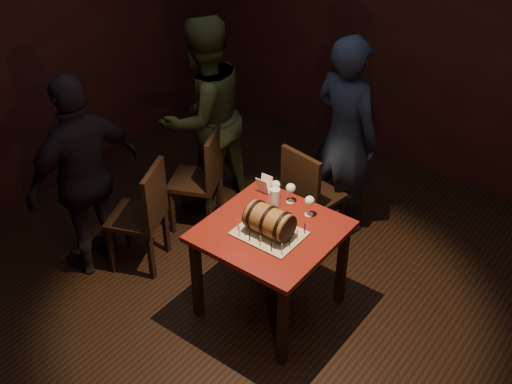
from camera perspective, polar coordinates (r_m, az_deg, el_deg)
room_shell at (r=4.19m, az=-0.06°, el=4.59°), size 5.04×5.04×2.80m
pub_table at (r=4.54m, az=1.33°, el=-4.40°), size 0.90×0.90×0.75m
cake_board at (r=4.42m, az=1.18°, el=-3.70°), size 0.45×0.35×0.01m
barrel_cake at (r=4.36m, az=1.20°, el=-2.59°), size 0.37×0.22×0.22m
birthday_candles at (r=4.40m, az=1.21°, el=-3.23°), size 0.40×0.30×0.09m
wine_glass_left at (r=4.70m, az=1.75°, el=0.54°), size 0.07×0.07×0.16m
wine_glass_mid at (r=4.67m, az=3.10°, el=0.28°), size 0.07×0.07×0.16m
wine_glass_right at (r=4.55m, az=4.79°, el=-0.86°), size 0.07×0.07×0.16m
pint_of_ale at (r=4.65m, az=1.70°, el=-0.56°), size 0.07×0.07×0.15m
menu_card at (r=4.80m, az=0.72°, el=0.63°), size 0.10×0.05×0.13m
chair_back at (r=5.25m, az=4.64°, el=-0.04°), size 0.46×0.46×0.93m
chair_left_rear at (r=5.47m, az=-4.70°, el=1.54°), size 0.53×0.53×0.93m
chair_left_front at (r=5.09m, az=-9.87°, el=-1.72°), size 0.53×0.53×0.93m
person_back at (r=5.34m, az=7.93°, el=4.90°), size 0.70×0.52×1.75m
person_left_rear at (r=5.59m, az=-4.65°, el=6.69°), size 0.84×0.98×1.78m
person_left_front at (r=5.03m, az=-14.99°, el=1.31°), size 0.50×1.01×1.66m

